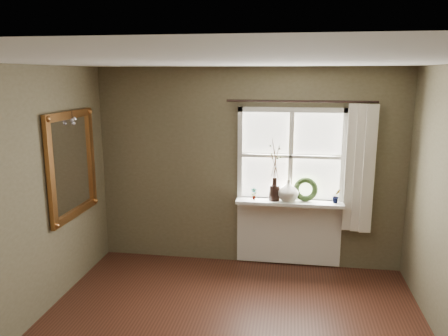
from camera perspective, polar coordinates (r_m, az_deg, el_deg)
ceiling at (r=3.35m, az=-0.61°, el=13.77°), size 4.50×4.50×0.00m
wall_back at (r=5.76m, az=3.19°, el=0.06°), size 4.00×0.10×2.60m
window_frame at (r=5.63m, az=8.72°, el=1.52°), size 1.36×0.06×1.24m
window_sill at (r=5.66m, az=8.52°, el=-4.46°), size 1.36×0.26×0.04m
window_apron at (r=5.90m, az=8.40°, el=-8.25°), size 1.36×0.04×0.88m
dark_jug at (r=5.63m, az=6.59°, el=-3.21°), size 0.14×0.14×0.20m
cream_vase at (r=5.62m, az=8.38°, el=-2.90°), size 0.31×0.31×0.28m
wreath at (r=5.66m, az=10.60°, el=-3.08°), size 0.32×0.15×0.32m
potted_plant_left at (r=5.65m, az=3.92°, el=-3.35°), size 0.09×0.07×0.15m
potted_plant_right at (r=5.66m, az=14.45°, el=-3.56°), size 0.12×0.11×0.18m
curtain at (r=5.62m, az=17.27°, el=-0.11°), size 0.36×0.12×1.59m
curtain_rod at (r=5.49m, az=10.01°, el=8.58°), size 1.84×0.03×0.03m
gilt_mirror at (r=5.37m, az=-19.23°, el=0.45°), size 0.10×1.05×1.25m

